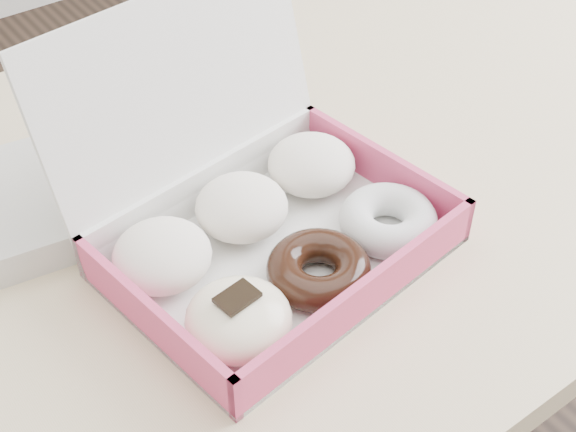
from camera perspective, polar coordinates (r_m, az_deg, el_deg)
table at (r=1.03m, az=3.09°, el=1.55°), size 1.20×0.80×0.75m
donut_box at (r=0.82m, az=-1.79°, el=-0.50°), size 0.36×0.34×0.24m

